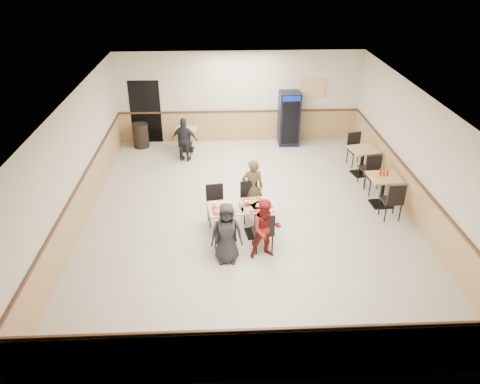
{
  "coord_description": "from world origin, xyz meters",
  "views": [
    {
      "loc": [
        -0.68,
        -9.98,
        6.0
      ],
      "look_at": [
        -0.24,
        -0.5,
        0.92
      ],
      "focal_mm": 35.0,
      "sensor_mm": 36.0,
      "label": 1
    }
  ],
  "objects_px": {
    "diner_woman_right": "(266,229)",
    "diner_man_opposite": "(252,188)",
    "diner_woman_left": "(227,233)",
    "lone_diner": "(185,140)",
    "side_table_far": "(362,157)",
    "main_table": "(241,216)",
    "side_table_near": "(383,186)",
    "trash_bin": "(141,135)",
    "pepsi_cooler": "(289,119)",
    "back_table": "(186,136)"
  },
  "relations": [
    {
      "from": "side_table_near",
      "to": "side_table_far",
      "type": "relative_size",
      "value": 0.91
    },
    {
      "from": "diner_woman_right",
      "to": "diner_man_opposite",
      "type": "xyz_separation_m",
      "value": [
        -0.16,
        1.77,
        0.06
      ]
    },
    {
      "from": "diner_woman_left",
      "to": "diner_woman_right",
      "type": "bearing_deg",
      "value": 8.6
    },
    {
      "from": "diner_woman_left",
      "to": "side_table_near",
      "type": "bearing_deg",
      "value": 28.98
    },
    {
      "from": "diner_man_opposite",
      "to": "side_table_near",
      "type": "distance_m",
      "value": 3.37
    },
    {
      "from": "diner_woman_left",
      "to": "lone_diner",
      "type": "bearing_deg",
      "value": 102.72
    },
    {
      "from": "main_table",
      "to": "trash_bin",
      "type": "bearing_deg",
      "value": 110.48
    },
    {
      "from": "diner_man_opposite",
      "to": "lone_diner",
      "type": "xyz_separation_m",
      "value": [
        -1.84,
        3.35,
        -0.06
      ]
    },
    {
      "from": "side_table_near",
      "to": "diner_woman_left",
      "type": "bearing_deg",
      "value": -151.17
    },
    {
      "from": "main_table",
      "to": "diner_man_opposite",
      "type": "distance_m",
      "value": 1.03
    },
    {
      "from": "lone_diner",
      "to": "trash_bin",
      "type": "height_order",
      "value": "lone_diner"
    },
    {
      "from": "diner_man_opposite",
      "to": "side_table_near",
      "type": "height_order",
      "value": "diner_man_opposite"
    },
    {
      "from": "back_table",
      "to": "diner_man_opposite",
      "type": "bearing_deg",
      "value": -66.22
    },
    {
      "from": "lone_diner",
      "to": "side_table_far",
      "type": "distance_m",
      "value": 5.31
    },
    {
      "from": "side_table_near",
      "to": "lone_diner",
      "type": "bearing_deg",
      "value": 149.7
    },
    {
      "from": "lone_diner",
      "to": "trash_bin",
      "type": "relative_size",
      "value": 1.71
    },
    {
      "from": "main_table",
      "to": "pepsi_cooler",
      "type": "relative_size",
      "value": 0.88
    },
    {
      "from": "diner_woman_right",
      "to": "trash_bin",
      "type": "bearing_deg",
      "value": 110.17
    },
    {
      "from": "diner_man_opposite",
      "to": "main_table",
      "type": "bearing_deg",
      "value": 67.02
    },
    {
      "from": "diner_woman_right",
      "to": "side_table_far",
      "type": "bearing_deg",
      "value": 41.9
    },
    {
      "from": "trash_bin",
      "to": "diner_woman_right",
      "type": "bearing_deg",
      "value": -60.82
    },
    {
      "from": "pepsi_cooler",
      "to": "diner_man_opposite",
      "type": "bearing_deg",
      "value": -108.91
    },
    {
      "from": "diner_woman_left",
      "to": "diner_woman_right",
      "type": "distance_m",
      "value": 0.83
    },
    {
      "from": "diner_man_opposite",
      "to": "trash_bin",
      "type": "bearing_deg",
      "value": -56.94
    },
    {
      "from": "main_table",
      "to": "pepsi_cooler",
      "type": "bearing_deg",
      "value": 62.91
    },
    {
      "from": "diner_woman_right",
      "to": "side_table_near",
      "type": "distance_m",
      "value": 3.82
    },
    {
      "from": "lone_diner",
      "to": "side_table_near",
      "type": "height_order",
      "value": "lone_diner"
    },
    {
      "from": "back_table",
      "to": "pepsi_cooler",
      "type": "distance_m",
      "value": 3.41
    },
    {
      "from": "diner_man_opposite",
      "to": "lone_diner",
      "type": "distance_m",
      "value": 3.82
    },
    {
      "from": "lone_diner",
      "to": "back_table",
      "type": "height_order",
      "value": "lone_diner"
    },
    {
      "from": "diner_woman_left",
      "to": "lone_diner",
      "type": "distance_m",
      "value": 5.37
    },
    {
      "from": "diner_man_opposite",
      "to": "pepsi_cooler",
      "type": "xyz_separation_m",
      "value": [
        1.52,
        4.56,
        0.14
      ]
    },
    {
      "from": "main_table",
      "to": "side_table_near",
      "type": "bearing_deg",
      "value": 10.51
    },
    {
      "from": "main_table",
      "to": "back_table",
      "type": "height_order",
      "value": "main_table"
    },
    {
      "from": "diner_woman_right",
      "to": "back_table",
      "type": "distance_m",
      "value": 6.27
    },
    {
      "from": "diner_man_opposite",
      "to": "back_table",
      "type": "relative_size",
      "value": 2.05
    },
    {
      "from": "diner_woman_left",
      "to": "pepsi_cooler",
      "type": "bearing_deg",
      "value": 71.39
    },
    {
      "from": "side_table_near",
      "to": "pepsi_cooler",
      "type": "bearing_deg",
      "value": 113.3
    },
    {
      "from": "diner_woman_right",
      "to": "diner_man_opposite",
      "type": "relative_size",
      "value": 0.92
    },
    {
      "from": "side_table_near",
      "to": "pepsi_cooler",
      "type": "xyz_separation_m",
      "value": [
        -1.83,
        4.24,
        0.35
      ]
    },
    {
      "from": "side_table_far",
      "to": "trash_bin",
      "type": "distance_m",
      "value": 7.09
    },
    {
      "from": "main_table",
      "to": "diner_man_opposite",
      "type": "bearing_deg",
      "value": 62.1
    },
    {
      "from": "main_table",
      "to": "diner_woman_left",
      "type": "distance_m",
      "value": 1.02
    },
    {
      "from": "back_table",
      "to": "trash_bin",
      "type": "xyz_separation_m",
      "value": [
        -1.52,
        0.35,
        -0.08
      ]
    },
    {
      "from": "diner_woman_right",
      "to": "side_table_far",
      "type": "height_order",
      "value": "diner_woman_right"
    },
    {
      "from": "diner_woman_left",
      "to": "side_table_far",
      "type": "bearing_deg",
      "value": 45.36
    },
    {
      "from": "diner_woman_left",
      "to": "lone_diner",
      "type": "xyz_separation_m",
      "value": [
        -1.17,
        5.24,
        -0.0
      ]
    },
    {
      "from": "main_table",
      "to": "lone_diner",
      "type": "height_order",
      "value": "lone_diner"
    },
    {
      "from": "main_table",
      "to": "side_table_far",
      "type": "distance_m",
      "value": 4.78
    },
    {
      "from": "side_table_near",
      "to": "back_table",
      "type": "relative_size",
      "value": 1.12
    }
  ]
}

